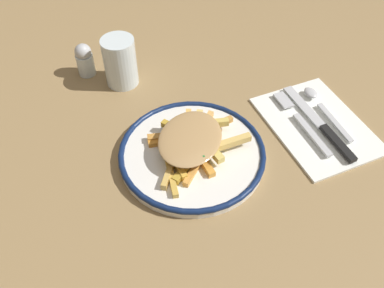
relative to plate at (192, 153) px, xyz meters
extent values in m
plane|color=olive|center=(0.00, 0.00, -0.01)|extent=(2.60, 2.60, 0.00)
cylinder|color=white|center=(0.00, 0.00, 0.00)|extent=(0.25, 0.25, 0.01)
torus|color=#10214A|center=(0.00, 0.00, 0.00)|extent=(0.25, 0.25, 0.01)
cube|color=#CB8C3E|center=(0.06, 0.03, 0.01)|extent=(0.08, 0.01, 0.01)
cube|color=#E9B150|center=(0.00, 0.00, 0.01)|extent=(0.06, 0.05, 0.01)
cube|color=gold|center=(0.00, 0.04, 0.01)|extent=(0.04, 0.06, 0.01)
cube|color=gold|center=(-0.05, -0.03, 0.01)|extent=(0.03, 0.09, 0.01)
cube|color=gold|center=(0.00, 0.00, 0.01)|extent=(0.08, 0.02, 0.01)
cube|color=#F3B756|center=(0.01, 0.03, 0.02)|extent=(0.05, 0.08, 0.01)
cube|color=orange|center=(-0.02, 0.04, 0.01)|extent=(0.08, 0.03, 0.01)
cube|color=#C9893C|center=(-0.02, 0.05, 0.01)|extent=(0.07, 0.03, 0.01)
cube|color=#D6B855|center=(0.04, 0.03, 0.02)|extent=(0.08, 0.04, 0.01)
cube|color=gold|center=(-0.02, -0.03, 0.01)|extent=(0.07, 0.05, 0.01)
cube|color=#E8C568|center=(0.03, 0.04, 0.01)|extent=(0.06, 0.08, 0.01)
cube|color=gold|center=(0.00, 0.03, 0.02)|extent=(0.05, 0.08, 0.01)
cube|color=gold|center=(-0.01, -0.03, 0.01)|extent=(0.08, 0.06, 0.01)
cube|color=gold|center=(0.01, 0.01, 0.02)|extent=(0.05, 0.06, 0.01)
cube|color=#E6A957|center=(0.04, 0.03, 0.01)|extent=(0.08, 0.07, 0.01)
cube|color=tan|center=(-0.06, -0.03, 0.01)|extent=(0.05, 0.06, 0.01)
cube|color=gold|center=(-0.04, -0.01, 0.01)|extent=(0.01, 0.08, 0.01)
cube|color=#E1B85F|center=(0.05, -0.03, 0.02)|extent=(0.08, 0.02, 0.01)
cube|color=#C58D3E|center=(0.02, 0.01, 0.01)|extent=(0.09, 0.03, 0.01)
cube|color=tan|center=(0.00, 0.02, 0.01)|extent=(0.04, 0.07, 0.01)
cube|color=gold|center=(0.01, 0.01, 0.02)|extent=(0.03, 0.07, 0.01)
cube|color=gold|center=(0.01, -0.02, 0.01)|extent=(0.02, 0.09, 0.01)
cube|color=gold|center=(0.03, 0.03, 0.02)|extent=(0.04, 0.09, 0.01)
cube|color=#DEC360|center=(0.02, -0.01, 0.02)|extent=(0.02, 0.08, 0.01)
ellipsoid|color=tan|center=(0.00, 0.01, 0.03)|extent=(0.17, 0.17, 0.01)
cube|color=#36612E|center=(-0.02, 0.00, 0.04)|extent=(0.00, 0.00, 0.00)
cube|color=#366E35|center=(0.00, 0.02, 0.04)|extent=(0.00, 0.00, 0.00)
cube|color=#237530|center=(0.00, -0.04, 0.04)|extent=(0.00, 0.00, 0.00)
cube|color=#246628|center=(0.00, -0.01, 0.04)|extent=(0.00, 0.00, 0.00)
cube|color=#245D29|center=(0.01, -0.02, 0.04)|extent=(0.00, 0.00, 0.00)
cube|color=#306426|center=(0.02, 0.02, 0.04)|extent=(0.00, 0.00, 0.00)
cube|color=#385B25|center=(0.01, -0.02, 0.04)|extent=(0.00, 0.00, 0.00)
cube|color=#327322|center=(0.00, 0.01, 0.04)|extent=(0.00, 0.00, 0.00)
cube|color=white|center=(0.24, -0.04, -0.01)|extent=(0.18, 0.23, 0.01)
cube|color=silver|center=(0.21, -0.06, 0.00)|extent=(0.02, 0.11, 0.01)
cube|color=silver|center=(0.22, 0.04, 0.00)|extent=(0.03, 0.05, 0.00)
cube|color=black|center=(0.24, -0.10, 0.00)|extent=(0.02, 0.09, 0.01)
cube|color=silver|center=(0.24, 0.01, 0.00)|extent=(0.03, 0.12, 0.00)
cube|color=silver|center=(0.27, -0.05, 0.00)|extent=(0.02, 0.10, 0.00)
ellipsoid|color=silver|center=(0.28, 0.03, 0.00)|extent=(0.03, 0.03, 0.01)
cylinder|color=silver|center=(-0.03, 0.25, 0.04)|extent=(0.07, 0.07, 0.10)
cylinder|color=silver|center=(-0.09, 0.31, 0.01)|extent=(0.04, 0.04, 0.05)
sphere|color=#B7BABF|center=(-0.09, 0.31, 0.04)|extent=(0.03, 0.03, 0.03)
camera|label=1|loc=(-0.22, -0.43, 0.55)|focal=39.76mm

